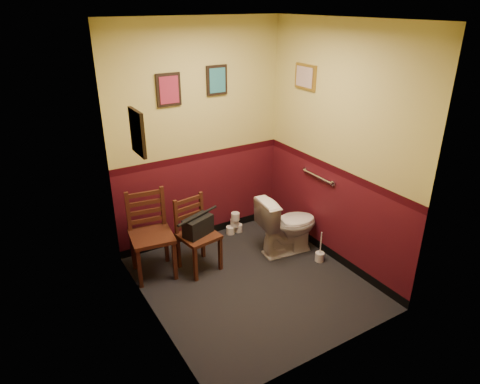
# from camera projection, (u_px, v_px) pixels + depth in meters

# --- Properties ---
(floor) EXTENTS (2.20, 2.40, 0.00)m
(floor) POSITION_uv_depth(u_px,v_px,m) (252.00, 282.00, 4.72)
(floor) COLOR black
(floor) RESTS_ON ground
(ceiling) EXTENTS (2.20, 2.40, 0.00)m
(ceiling) POSITION_uv_depth(u_px,v_px,m) (255.00, 19.00, 3.61)
(ceiling) COLOR silver
(ceiling) RESTS_ON ground
(wall_back) EXTENTS (2.20, 0.00, 2.70)m
(wall_back) POSITION_uv_depth(u_px,v_px,m) (199.00, 137.00, 5.10)
(wall_back) COLOR #4A0F18
(wall_back) RESTS_ON ground
(wall_front) EXTENTS (2.20, 0.00, 2.70)m
(wall_front) POSITION_uv_depth(u_px,v_px,m) (339.00, 217.00, 3.23)
(wall_front) COLOR #4A0F18
(wall_front) RESTS_ON ground
(wall_left) EXTENTS (0.00, 2.40, 2.70)m
(wall_left) POSITION_uv_depth(u_px,v_px,m) (145.00, 192.00, 3.64)
(wall_left) COLOR #4A0F18
(wall_left) RESTS_ON ground
(wall_right) EXTENTS (0.00, 2.40, 2.70)m
(wall_right) POSITION_uv_depth(u_px,v_px,m) (338.00, 150.00, 4.68)
(wall_right) COLOR #4A0F18
(wall_right) RESTS_ON ground
(grab_bar) EXTENTS (0.05, 0.56, 0.06)m
(grab_bar) POSITION_uv_depth(u_px,v_px,m) (318.00, 177.00, 5.03)
(grab_bar) COLOR silver
(grab_bar) RESTS_ON wall_right
(framed_print_back_a) EXTENTS (0.28, 0.04, 0.36)m
(framed_print_back_a) POSITION_uv_depth(u_px,v_px,m) (169.00, 90.00, 4.67)
(framed_print_back_a) COLOR black
(framed_print_back_a) RESTS_ON wall_back
(framed_print_back_b) EXTENTS (0.26, 0.04, 0.34)m
(framed_print_back_b) POSITION_uv_depth(u_px,v_px,m) (217.00, 80.00, 4.93)
(framed_print_back_b) COLOR black
(framed_print_back_b) RESTS_ON wall_back
(framed_print_left) EXTENTS (0.04, 0.30, 0.38)m
(framed_print_left) POSITION_uv_depth(u_px,v_px,m) (138.00, 132.00, 3.52)
(framed_print_left) COLOR black
(framed_print_left) RESTS_ON wall_left
(framed_print_right) EXTENTS (0.04, 0.34, 0.28)m
(framed_print_right) POSITION_uv_depth(u_px,v_px,m) (305.00, 77.00, 4.85)
(framed_print_right) COLOR olive
(framed_print_right) RESTS_ON wall_right
(toilet) EXTENTS (0.79, 0.50, 0.73)m
(toilet) POSITION_uv_depth(u_px,v_px,m) (287.00, 225.00, 5.16)
(toilet) COLOR white
(toilet) RESTS_ON floor
(toilet_brush) EXTENTS (0.11, 0.11, 0.39)m
(toilet_brush) POSITION_uv_depth(u_px,v_px,m) (320.00, 256.00, 5.09)
(toilet_brush) COLOR silver
(toilet_brush) RESTS_ON floor
(chair_left) EXTENTS (0.51, 0.51, 0.97)m
(chair_left) POSITION_uv_depth(u_px,v_px,m) (151.00, 235.00, 4.71)
(chair_left) COLOR #4A2416
(chair_left) RESTS_ON floor
(chair_right) EXTENTS (0.46, 0.46, 0.86)m
(chair_right) POSITION_uv_depth(u_px,v_px,m) (197.00, 234.00, 4.82)
(chair_right) COLOR #4A2416
(chair_right) RESTS_ON floor
(handbag) EXTENTS (0.38, 0.28, 0.25)m
(handbag) POSITION_uv_depth(u_px,v_px,m) (198.00, 226.00, 4.74)
(handbag) COLOR black
(handbag) RESTS_ON chair_right
(tp_stack) EXTENTS (0.23, 0.14, 0.30)m
(tp_stack) POSITION_uv_depth(u_px,v_px,m) (235.00, 224.00, 5.67)
(tp_stack) COLOR silver
(tp_stack) RESTS_ON floor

